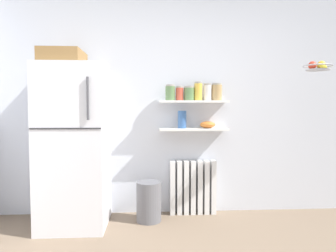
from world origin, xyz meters
TOP-DOWN VIEW (x-y plane):
  - back_wall at (0.00, 2.05)m, footprint 7.04×0.10m
  - refrigerator at (-1.16, 1.65)m, footprint 0.67×0.73m
  - radiator at (0.13, 1.92)m, footprint 0.53×0.12m
  - wall_shelf_lower at (0.13, 1.89)m, footprint 0.78×0.22m
  - wall_shelf_upper at (0.13, 1.89)m, footprint 0.78×0.22m
  - storage_jar_0 at (-0.14, 1.89)m, footprint 0.11×0.11m
  - storage_jar_1 at (-0.03, 1.89)m, footprint 0.09×0.09m
  - storage_jar_2 at (0.08, 1.89)m, footprint 0.12×0.12m
  - storage_jar_3 at (0.18, 1.89)m, footprint 0.09×0.09m
  - storage_jar_4 at (0.29, 1.89)m, footprint 0.10×0.10m
  - storage_jar_5 at (0.40, 1.89)m, footprint 0.12×0.12m
  - vase at (0.00, 1.89)m, footprint 0.10×0.10m
  - shelf_bowl at (0.29, 1.89)m, footprint 0.18×0.18m
  - trash_bin at (-0.38, 1.70)m, footprint 0.27×0.27m
  - hanging_fruit_basket at (1.34, 1.43)m, footprint 0.28×0.28m

SIDE VIEW (x-z plane):
  - trash_bin at x=-0.38m, z-range 0.00..0.43m
  - radiator at x=0.13m, z-range 0.00..0.62m
  - refrigerator at x=-1.16m, z-range -0.04..1.79m
  - wall_shelf_lower at x=0.13m, z-range 0.98..1.01m
  - shelf_bowl at x=0.29m, z-range 1.01..1.09m
  - vase at x=0.00m, z-range 1.01..1.21m
  - back_wall at x=0.00m, z-range 0.00..2.60m
  - wall_shelf_upper at x=0.13m, z-range 1.30..1.32m
  - storage_jar_1 at x=-0.03m, z-range 1.32..1.49m
  - storage_jar_2 at x=0.08m, z-range 1.32..1.49m
  - storage_jar_0 at x=-0.14m, z-range 1.32..1.50m
  - storage_jar_4 at x=0.29m, z-range 1.32..1.52m
  - storage_jar_5 at x=0.40m, z-range 1.32..1.52m
  - storage_jar_3 at x=0.18m, z-range 1.32..1.54m
  - hanging_fruit_basket at x=1.34m, z-range 1.61..1.71m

